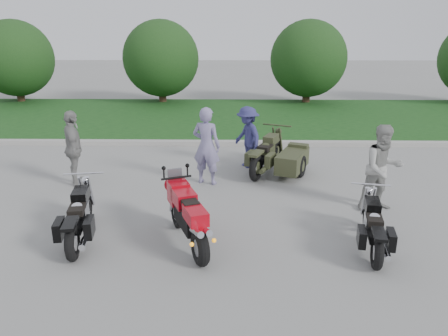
{
  "coord_description": "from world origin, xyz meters",
  "views": [
    {
      "loc": [
        0.37,
        -7.78,
        3.83
      ],
      "look_at": [
        0.21,
        1.27,
        0.8
      ],
      "focal_mm": 35.0,
      "sensor_mm": 36.0,
      "label": 1
    }
  ],
  "objects_px": {
    "sportbike_red": "(188,215)",
    "person_grey": "(383,168)",
    "cruiser_sidecar": "(281,159)",
    "person_denim": "(248,137)",
    "person_stripe": "(206,146)",
    "cruiser_right": "(373,229)",
    "person_back": "(74,149)",
    "cruiser_left": "(79,219)"
  },
  "relations": [
    {
      "from": "cruiser_sidecar",
      "to": "person_denim",
      "type": "height_order",
      "value": "person_denim"
    },
    {
      "from": "sportbike_red",
      "to": "cruiser_left",
      "type": "xyz_separation_m",
      "value": [
        -2.0,
        0.17,
        -0.16
      ]
    },
    {
      "from": "person_stripe",
      "to": "person_denim",
      "type": "bearing_deg",
      "value": -109.24
    },
    {
      "from": "person_stripe",
      "to": "person_grey",
      "type": "xyz_separation_m",
      "value": [
        3.78,
        -1.54,
        -0.04
      ]
    },
    {
      "from": "cruiser_sidecar",
      "to": "person_grey",
      "type": "bearing_deg",
      "value": -27.58
    },
    {
      "from": "person_grey",
      "to": "person_back",
      "type": "relative_size",
      "value": 1.0
    },
    {
      "from": "sportbike_red",
      "to": "person_back",
      "type": "bearing_deg",
      "value": 113.29
    },
    {
      "from": "cruiser_sidecar",
      "to": "person_back",
      "type": "xyz_separation_m",
      "value": [
        -5.13,
        -0.86,
        0.49
      ]
    },
    {
      "from": "cruiser_right",
      "to": "cruiser_sidecar",
      "type": "xyz_separation_m",
      "value": [
        -1.18,
        4.02,
        0.03
      ]
    },
    {
      "from": "cruiser_right",
      "to": "person_back",
      "type": "distance_m",
      "value": 7.08
    },
    {
      "from": "person_grey",
      "to": "person_denim",
      "type": "relative_size",
      "value": 1.1
    },
    {
      "from": "person_denim",
      "to": "cruiser_right",
      "type": "bearing_deg",
      "value": -5.87
    },
    {
      "from": "sportbike_red",
      "to": "cruiser_sidecar",
      "type": "bearing_deg",
      "value": 40.79
    },
    {
      "from": "cruiser_sidecar",
      "to": "person_stripe",
      "type": "xyz_separation_m",
      "value": [
        -1.92,
        -0.7,
        0.53
      ]
    },
    {
      "from": "sportbike_red",
      "to": "person_back",
      "type": "xyz_separation_m",
      "value": [
        -3.06,
        3.08,
        0.33
      ]
    },
    {
      "from": "person_denim",
      "to": "person_stripe",
      "type": "bearing_deg",
      "value": -67.48
    },
    {
      "from": "sportbike_red",
      "to": "person_denim",
      "type": "bearing_deg",
      "value": 53.81
    },
    {
      "from": "cruiser_right",
      "to": "sportbike_red",
      "type": "bearing_deg",
      "value": -171.0
    },
    {
      "from": "sportbike_red",
      "to": "person_grey",
      "type": "distance_m",
      "value": 4.3
    },
    {
      "from": "sportbike_red",
      "to": "cruiser_sidecar",
      "type": "height_order",
      "value": "sportbike_red"
    },
    {
      "from": "sportbike_red",
      "to": "cruiser_right",
      "type": "relative_size",
      "value": 1.0
    },
    {
      "from": "cruiser_right",
      "to": "person_back",
      "type": "height_order",
      "value": "person_back"
    },
    {
      "from": "cruiser_right",
      "to": "person_grey",
      "type": "height_order",
      "value": "person_grey"
    },
    {
      "from": "cruiser_right",
      "to": "person_back",
      "type": "bearing_deg",
      "value": 163.79
    },
    {
      "from": "cruiser_sidecar",
      "to": "person_denim",
      "type": "xyz_separation_m",
      "value": [
        -0.87,
        0.65,
        0.41
      ]
    },
    {
      "from": "sportbike_red",
      "to": "person_grey",
      "type": "height_order",
      "value": "person_grey"
    },
    {
      "from": "cruiser_sidecar",
      "to": "person_back",
      "type": "relative_size",
      "value": 1.22
    },
    {
      "from": "person_stripe",
      "to": "person_back",
      "type": "xyz_separation_m",
      "value": [
        -3.21,
        -0.16,
        -0.04
      ]
    },
    {
      "from": "person_grey",
      "to": "person_back",
      "type": "height_order",
      "value": "person_back"
    },
    {
      "from": "cruiser_right",
      "to": "person_stripe",
      "type": "distance_m",
      "value": 4.58
    },
    {
      "from": "person_grey",
      "to": "person_back",
      "type": "distance_m",
      "value": 7.13
    },
    {
      "from": "person_grey",
      "to": "person_denim",
      "type": "height_order",
      "value": "person_grey"
    },
    {
      "from": "person_grey",
      "to": "person_denim",
      "type": "distance_m",
      "value": 3.98
    },
    {
      "from": "cruiser_right",
      "to": "person_stripe",
      "type": "bearing_deg",
      "value": 143.4
    },
    {
      "from": "person_stripe",
      "to": "person_grey",
      "type": "bearing_deg",
      "value": 176.51
    },
    {
      "from": "person_back",
      "to": "person_denim",
      "type": "bearing_deg",
      "value": -93.44
    },
    {
      "from": "person_back",
      "to": "cruiser_sidecar",
      "type": "bearing_deg",
      "value": -103.39
    },
    {
      "from": "person_denim",
      "to": "cruiser_sidecar",
      "type": "bearing_deg",
      "value": 23.77
    },
    {
      "from": "person_back",
      "to": "person_grey",
      "type": "bearing_deg",
      "value": -124.09
    },
    {
      "from": "person_denim",
      "to": "person_back",
      "type": "xyz_separation_m",
      "value": [
        -4.26,
        -1.51,
        0.08
      ]
    },
    {
      "from": "cruiser_left",
      "to": "sportbike_red",
      "type": "bearing_deg",
      "value": -13.66
    },
    {
      "from": "person_stripe",
      "to": "cruiser_sidecar",
      "type": "bearing_deg",
      "value": -141.23
    }
  ]
}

